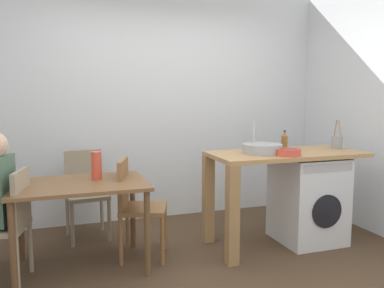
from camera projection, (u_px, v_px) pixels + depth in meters
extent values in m
plane|color=#4C3826|center=(203.00, 278.00, 3.19)|extent=(5.46, 5.46, 0.00)
cube|color=silver|center=(152.00, 105.00, 4.67)|extent=(4.60, 0.10, 2.70)
cube|color=brown|center=(80.00, 185.00, 3.30)|extent=(1.10, 0.76, 0.03)
cylinder|color=brown|center=(13.00, 249.00, 2.88)|extent=(0.05, 0.05, 0.71)
cylinder|color=brown|center=(147.00, 233.00, 3.19)|extent=(0.05, 0.05, 0.71)
cylinder|color=brown|center=(21.00, 222.00, 3.50)|extent=(0.05, 0.05, 0.71)
cylinder|color=brown|center=(133.00, 211.00, 3.81)|extent=(0.05, 0.05, 0.71)
cube|color=gray|center=(21.00, 199.00, 3.04)|extent=(0.11, 0.38, 0.45)
cylinder|color=gray|center=(17.00, 264.00, 2.91)|extent=(0.04, 0.04, 0.45)
cylinder|color=gray|center=(31.00, 246.00, 3.27)|extent=(0.04, 0.04, 0.45)
cube|color=olive|center=(144.00, 209.00, 3.56)|extent=(0.51, 0.51, 0.04)
cube|color=olive|center=(123.00, 184.00, 3.53)|extent=(0.16, 0.37, 0.45)
cylinder|color=olive|center=(165.00, 226.00, 3.76)|extent=(0.04, 0.04, 0.45)
cylinder|color=olive|center=(162.00, 240.00, 3.40)|extent=(0.04, 0.04, 0.45)
cylinder|color=olive|center=(127.00, 226.00, 3.76)|extent=(0.04, 0.04, 0.45)
cylinder|color=olive|center=(121.00, 240.00, 3.40)|extent=(0.04, 0.04, 0.45)
cube|color=gray|center=(87.00, 196.00, 4.02)|extent=(0.44, 0.44, 0.04)
cube|color=gray|center=(83.00, 171.00, 4.16)|extent=(0.38, 0.08, 0.45)
cylinder|color=gray|center=(109.00, 220.00, 3.96)|extent=(0.04, 0.04, 0.45)
cylinder|color=gray|center=(72.00, 225.00, 3.81)|extent=(0.04, 0.04, 0.45)
cylinder|color=gray|center=(102.00, 210.00, 4.29)|extent=(0.04, 0.04, 0.45)
cylinder|color=gray|center=(67.00, 214.00, 4.14)|extent=(0.04, 0.04, 0.45)
cylinder|color=#4C6B56|center=(3.00, 186.00, 3.21)|extent=(0.20, 0.13, 0.31)
cube|color=tan|center=(286.00, 154.00, 3.83)|extent=(1.50, 0.68, 0.04)
cube|color=#A07749|center=(232.00, 215.00, 3.39)|extent=(0.10, 0.10, 0.88)
cube|color=#A07749|center=(208.00, 199.00, 3.94)|extent=(0.10, 0.10, 0.88)
cube|color=silver|center=(308.00, 199.00, 3.97)|extent=(0.60, 0.60, 0.86)
cylinder|color=black|center=(327.00, 211.00, 3.69)|extent=(0.32, 0.02, 0.32)
cube|color=#B2B2B7|center=(328.00, 168.00, 3.65)|extent=(0.54, 0.01, 0.08)
cylinder|color=#9EA0A5|center=(262.00, 149.00, 3.74)|extent=(0.38, 0.38, 0.09)
cylinder|color=#B2B2B7|center=(254.00, 137.00, 3.90)|extent=(0.02, 0.02, 0.28)
cylinder|color=brown|center=(284.00, 144.00, 3.90)|extent=(0.06, 0.06, 0.15)
cone|color=brown|center=(285.00, 134.00, 3.89)|extent=(0.06, 0.06, 0.04)
cylinder|color=#262626|center=(285.00, 131.00, 3.89)|extent=(0.02, 0.02, 0.02)
cylinder|color=#D84C38|center=(288.00, 152.00, 3.60)|extent=(0.23, 0.23, 0.06)
cylinder|color=maroon|center=(288.00, 150.00, 3.60)|extent=(0.18, 0.18, 0.03)
cylinder|color=gray|center=(337.00, 142.00, 4.07)|extent=(0.11, 0.11, 0.13)
cylinder|color=#99724C|center=(335.00, 128.00, 4.06)|extent=(0.01, 0.04, 0.18)
cylinder|color=#99724C|center=(340.00, 128.00, 4.05)|extent=(0.01, 0.05, 0.18)
cylinder|color=#D84C38|center=(96.00, 166.00, 3.42)|extent=(0.09, 0.09, 0.24)
cube|color=#B2B2B7|center=(288.00, 153.00, 3.72)|extent=(0.15, 0.06, 0.01)
cube|color=#262628|center=(288.00, 153.00, 3.72)|extent=(0.15, 0.06, 0.01)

